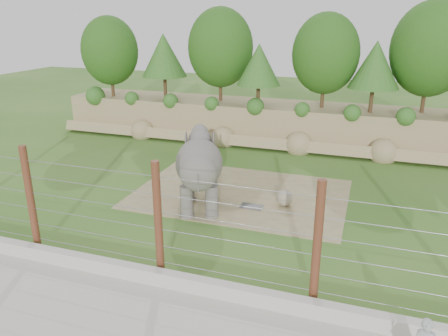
% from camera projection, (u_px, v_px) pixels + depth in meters
% --- Properties ---
extents(ground, '(90.00, 90.00, 0.00)m').
position_uv_depth(ground, '(209.00, 218.00, 18.55)').
color(ground, '#32681E').
rests_on(ground, ground).
extents(back_embankment, '(30.00, 5.52, 8.77)m').
position_uv_depth(back_embankment, '(285.00, 83.00, 28.36)').
color(back_embankment, '#978C5D').
rests_on(back_embankment, ground).
extents(dirt_patch, '(10.00, 7.00, 0.02)m').
position_uv_depth(dirt_patch, '(240.00, 194.00, 21.07)').
color(dirt_patch, '#8B7A56').
rests_on(dirt_patch, ground).
extents(drain_grate, '(1.00, 0.60, 0.03)m').
position_uv_depth(drain_grate, '(252.00, 206.00, 19.60)').
color(drain_grate, '#262628').
rests_on(drain_grate, dirt_patch).
extents(elephant, '(3.04, 4.42, 3.29)m').
position_uv_depth(elephant, '(199.00, 173.00, 18.99)').
color(elephant, '#625D58').
rests_on(elephant, ground).
extents(stone_ball, '(0.75, 0.75, 0.75)m').
position_uv_depth(stone_ball, '(285.00, 198.00, 19.61)').
color(stone_ball, gray).
rests_on(stone_ball, dirt_patch).
extents(retaining_wall, '(26.00, 0.35, 0.50)m').
position_uv_depth(retaining_wall, '(154.00, 276.00, 14.00)').
color(retaining_wall, beige).
rests_on(retaining_wall, ground).
extents(walkway, '(26.00, 4.00, 0.01)m').
position_uv_depth(walkway, '(121.00, 322.00, 12.30)').
color(walkway, beige).
rests_on(walkway, ground).
extents(barrier_fence, '(20.26, 0.26, 4.00)m').
position_uv_depth(barrier_fence, '(158.00, 220.00, 13.86)').
color(barrier_fence, '#552A17').
rests_on(barrier_fence, ground).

